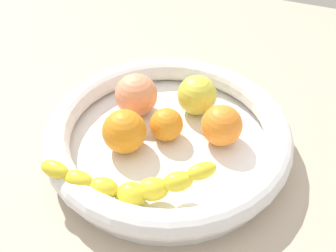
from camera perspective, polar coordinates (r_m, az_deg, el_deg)
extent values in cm
cube|color=#B6A692|center=(63.77, 0.00, -4.23)|extent=(120.00, 120.00, 3.00)
cylinder|color=white|center=(62.04, 0.00, -2.69)|extent=(34.09, 34.09, 1.85)
torus|color=white|center=(60.07, 0.00, -0.76)|extent=(36.77, 36.77, 3.84)
ellipsoid|color=yellow|center=(53.97, -15.74, -5.93)|extent=(2.46, 4.29, 2.22)
ellipsoid|color=yellow|center=(53.05, -12.67, -7.51)|extent=(2.96, 4.38, 2.62)
ellipsoid|color=yellow|center=(52.57, -9.28, -8.75)|extent=(3.88, 4.74, 3.02)
ellipsoid|color=yellow|center=(52.58, -5.70, -9.59)|extent=(4.69, 5.12, 3.42)
ellipsoid|color=yellow|center=(51.87, -2.14, -8.95)|extent=(4.67, 5.11, 3.02)
ellipsoid|color=yellow|center=(51.66, 1.42, -7.87)|extent=(4.61, 4.91, 2.62)
ellipsoid|color=yellow|center=(51.94, 4.81, -6.40)|extent=(4.53, 4.51, 2.22)
sphere|color=orange|center=(59.84, 7.62, 0.09)|extent=(6.18, 6.18, 6.18)
sphere|color=orange|center=(60.29, -0.23, 0.21)|extent=(5.04, 5.04, 5.04)
sphere|color=orange|center=(58.46, -6.21, -0.77)|extent=(6.48, 6.48, 6.48)
sphere|color=#F4976D|center=(64.58, -4.53, 4.42)|extent=(6.86, 6.86, 6.86)
sphere|color=#D6D343|center=(64.87, 4.14, 4.39)|extent=(6.42, 6.42, 6.42)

